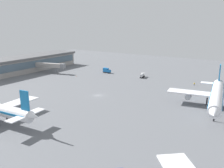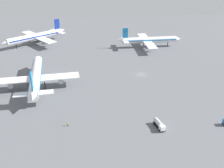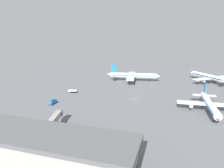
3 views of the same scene
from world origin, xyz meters
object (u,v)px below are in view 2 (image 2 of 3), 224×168
at_px(airplane_taxiing, 149,40).
at_px(ground_crew_worker, 68,124).
at_px(airplane_distant, 36,37).
at_px(airplane_at_gate, 36,76).
at_px(fuel_truck, 159,124).

height_order(airplane_taxiing, ground_crew_worker, airplane_taxiing).
relative_size(airplane_distant, ground_crew_worker, 23.65).
distance_m(airplane_at_gate, airplane_distant, 68.30).
bearing_deg(airplane_taxiing, ground_crew_worker, -120.89).
xyz_separation_m(airplane_taxiing, fuel_truck, (-91.69, 12.46, -3.42)).
distance_m(fuel_truck, ground_crew_worker, 32.83).
xyz_separation_m(airplane_at_gate, ground_crew_worker, (-32.60, -17.38, -4.60)).
distance_m(airplane_at_gate, fuel_truck, 61.47).
bearing_deg(airplane_taxiing, airplane_distant, 168.09).
distance_m(airplane_distant, fuel_truck, 120.59).
xyz_separation_m(airplane_distant, fuel_truck, (-102.33, -63.67, -3.90)).
distance_m(airplane_distant, ground_crew_worker, 104.33).
xyz_separation_m(fuel_truck, ground_crew_worker, (2.80, 32.71, -0.54)).
bearing_deg(airplane_distant, ground_crew_worker, 67.28).
xyz_separation_m(airplane_at_gate, airplane_distant, (66.94, 13.58, -0.16)).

